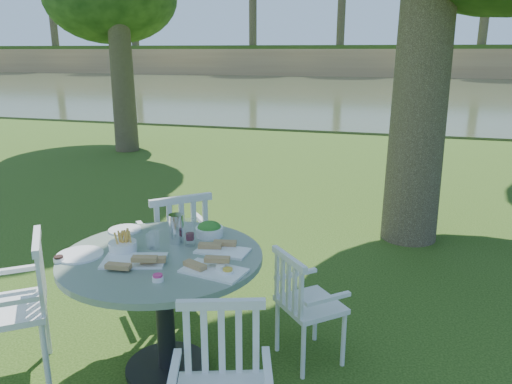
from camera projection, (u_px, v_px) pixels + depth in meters
The scene contains 8 objects.
ground at pixel (250, 287), 4.56m from camera, with size 140.00×140.00×0.00m, color #1B360B.
table at pixel (163, 281), 3.20m from camera, with size 1.28×1.28×0.84m.
chair_ne at pixel (301, 299), 3.35m from camera, with size 0.55×0.56×0.80m.
chair_nw at pixel (178, 241), 4.07m from camera, with size 0.69×0.68×0.99m.
chair_sw at pixel (24, 297), 3.19m from camera, with size 0.65×0.66×0.95m.
chair_se at pixel (222, 377), 2.48m from camera, with size 0.56×0.54×0.88m.
tableware at pixel (165, 244), 3.23m from camera, with size 1.24×0.87×0.20m.
river at pixel (378, 92), 25.81m from camera, with size 100.00×28.00×0.12m, color #353E24.
Camera 1 is at (1.21, -3.97, 2.08)m, focal length 35.00 mm.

